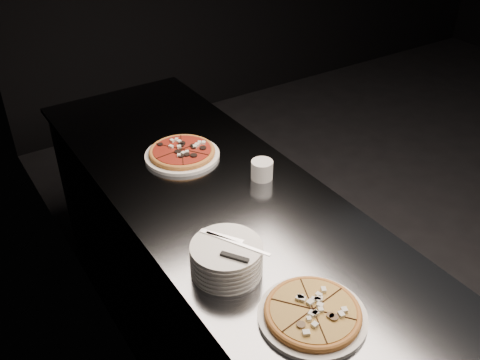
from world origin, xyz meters
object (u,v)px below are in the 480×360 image
counter (237,297)px  pizza_mushroom (313,313)px  cutlery (232,247)px  pizza_tomato (182,153)px  ramekin (262,169)px  plate_stack (226,258)px

counter → pizza_mushroom: (-0.10, -0.56, 0.48)m
pizza_mushroom → cutlery: size_ratio=1.36×
pizza_mushroom → cutlery: (-0.09, 0.28, 0.08)m
cutlery → pizza_tomato: bearing=40.3°
pizza_tomato → cutlery: 0.74m
pizza_mushroom → counter: bearing=79.6°
cutlery → ramekin: bearing=11.3°
counter → plate_stack: size_ratio=10.92×
counter → pizza_tomato: size_ratio=7.77×
cutlery → ramekin: 0.55m
counter → plate_stack: bearing=-128.0°
counter → pizza_mushroom: 0.74m
counter → ramekin: (0.19, 0.11, 0.50)m
pizza_mushroom → plate_stack: 0.32m
pizza_tomato → ramekin: bearing=-59.2°
counter → pizza_tomato: bearing=89.5°
pizza_tomato → plate_stack: plate_stack is taller
pizza_tomato → cutlery: cutlery is taller
plate_stack → cutlery: 0.06m
counter → pizza_mushroom: bearing=-100.4°
ramekin → pizza_mushroom: bearing=-113.7°
plate_stack → ramekin: bearing=43.4°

